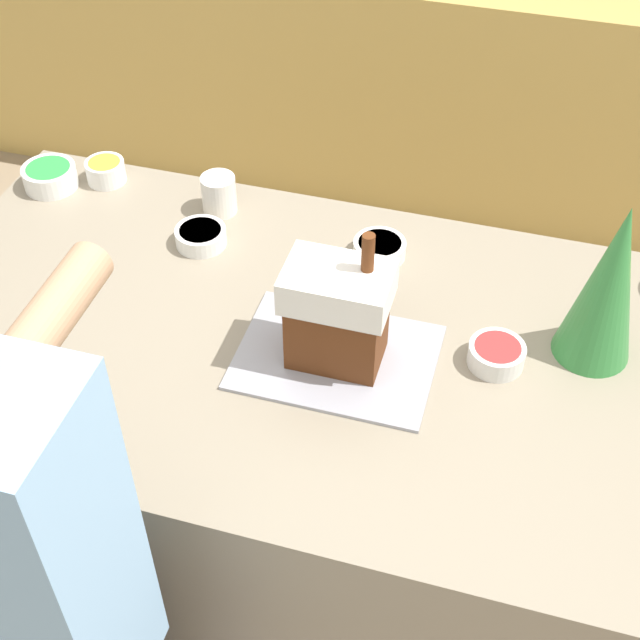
{
  "coord_description": "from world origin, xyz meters",
  "views": [
    {
      "loc": [
        0.4,
        -1.22,
        2.22
      ],
      "look_at": [
        0.04,
        0.0,
        1.0
      ],
      "focal_mm": 50.0,
      "sensor_mm": 36.0,
      "label": 1
    }
  ],
  "objects_px": {
    "candy_bowl_beside_tree": "(380,248)",
    "candy_bowl_behind_tray": "(50,176)",
    "baking_tray": "(336,357)",
    "mug": "(219,194)",
    "gingerbread_house": "(337,313)",
    "candy_bowl_front_corner": "(106,170)",
    "candy_bowl_far_left": "(201,236)",
    "candy_bowl_center_rear": "(496,354)",
    "person": "(13,629)",
    "decorative_tree": "(609,284)"
  },
  "relations": [
    {
      "from": "gingerbread_house",
      "to": "person",
      "type": "height_order",
      "value": "person"
    },
    {
      "from": "gingerbread_house",
      "to": "candy_bowl_front_corner",
      "type": "xyz_separation_m",
      "value": [
        -0.71,
        0.43,
        -0.09
      ]
    },
    {
      "from": "candy_bowl_beside_tree",
      "to": "person",
      "type": "distance_m",
      "value": 1.07
    },
    {
      "from": "candy_bowl_far_left",
      "to": "person",
      "type": "xyz_separation_m",
      "value": [
        0.04,
        -0.93,
        -0.09
      ]
    },
    {
      "from": "candy_bowl_center_rear",
      "to": "candy_bowl_far_left",
      "type": "xyz_separation_m",
      "value": [
        -0.7,
        0.19,
        -0.0
      ]
    },
    {
      "from": "candy_bowl_beside_tree",
      "to": "candy_bowl_far_left",
      "type": "distance_m",
      "value": 0.41
    },
    {
      "from": "decorative_tree",
      "to": "candy_bowl_behind_tray",
      "type": "xyz_separation_m",
      "value": [
        -1.31,
        0.21,
        -0.15
      ]
    },
    {
      "from": "candy_bowl_far_left",
      "to": "person",
      "type": "relative_size",
      "value": 0.07
    },
    {
      "from": "candy_bowl_far_left",
      "to": "candy_bowl_behind_tray",
      "type": "xyz_separation_m",
      "value": [
        -0.44,
        0.11,
        0.01
      ]
    },
    {
      "from": "candy_bowl_behind_tray",
      "to": "mug",
      "type": "bearing_deg",
      "value": 2.81
    },
    {
      "from": "mug",
      "to": "candy_bowl_far_left",
      "type": "bearing_deg",
      "value": -88.68
    },
    {
      "from": "candy_bowl_far_left",
      "to": "candy_bowl_behind_tray",
      "type": "bearing_deg",
      "value": 166.14
    },
    {
      "from": "decorative_tree",
      "to": "person",
      "type": "height_order",
      "value": "person"
    },
    {
      "from": "decorative_tree",
      "to": "candy_bowl_beside_tree",
      "type": "relative_size",
      "value": 3.01
    },
    {
      "from": "baking_tray",
      "to": "candy_bowl_far_left",
      "type": "bearing_deg",
      "value": 145.95
    },
    {
      "from": "candy_bowl_beside_tree",
      "to": "person",
      "type": "xyz_separation_m",
      "value": [
        -0.36,
        -1.0,
        -0.09
      ]
    },
    {
      "from": "baking_tray",
      "to": "candy_bowl_behind_tray",
      "type": "height_order",
      "value": "candy_bowl_behind_tray"
    },
    {
      "from": "mug",
      "to": "person",
      "type": "xyz_separation_m",
      "value": [
        0.04,
        -1.06,
        -0.11
      ]
    },
    {
      "from": "mug",
      "to": "person",
      "type": "height_order",
      "value": "person"
    },
    {
      "from": "person",
      "to": "candy_bowl_far_left",
      "type": "bearing_deg",
      "value": 92.29
    },
    {
      "from": "candy_bowl_far_left",
      "to": "candy_bowl_front_corner",
      "type": "bearing_deg",
      "value": 152.17
    },
    {
      "from": "gingerbread_house",
      "to": "candy_bowl_behind_tray",
      "type": "relative_size",
      "value": 2.28
    },
    {
      "from": "candy_bowl_behind_tray",
      "to": "person",
      "type": "height_order",
      "value": "person"
    },
    {
      "from": "gingerbread_house",
      "to": "candy_bowl_behind_tray",
      "type": "xyz_separation_m",
      "value": [
        -0.83,
        0.37,
        -0.09
      ]
    },
    {
      "from": "gingerbread_house",
      "to": "mug",
      "type": "xyz_separation_m",
      "value": [
        -0.4,
        0.39,
        -0.08
      ]
    },
    {
      "from": "candy_bowl_beside_tree",
      "to": "candy_bowl_front_corner",
      "type": "bearing_deg",
      "value": 172.37
    },
    {
      "from": "candy_bowl_center_rear",
      "to": "person",
      "type": "relative_size",
      "value": 0.07
    },
    {
      "from": "baking_tray",
      "to": "gingerbread_house",
      "type": "distance_m",
      "value": 0.12
    },
    {
      "from": "candy_bowl_far_left",
      "to": "candy_bowl_center_rear",
      "type": "bearing_deg",
      "value": -15.23
    },
    {
      "from": "gingerbread_house",
      "to": "candy_bowl_beside_tree",
      "type": "height_order",
      "value": "gingerbread_house"
    },
    {
      "from": "mug",
      "to": "candy_bowl_front_corner",
      "type": "bearing_deg",
      "value": 173.12
    },
    {
      "from": "baking_tray",
      "to": "mug",
      "type": "xyz_separation_m",
      "value": [
        -0.4,
        0.39,
        0.04
      ]
    },
    {
      "from": "candy_bowl_front_corner",
      "to": "candy_bowl_behind_tray",
      "type": "bearing_deg",
      "value": -153.89
    },
    {
      "from": "candy_bowl_far_left",
      "to": "person",
      "type": "bearing_deg",
      "value": -87.71
    },
    {
      "from": "candy_bowl_far_left",
      "to": "gingerbread_house",
      "type": "bearing_deg",
      "value": -34.0
    },
    {
      "from": "decorative_tree",
      "to": "candy_bowl_beside_tree",
      "type": "height_order",
      "value": "decorative_tree"
    },
    {
      "from": "candy_bowl_behind_tray",
      "to": "candy_bowl_center_rear",
      "type": "bearing_deg",
      "value": -14.7
    },
    {
      "from": "baking_tray",
      "to": "candy_bowl_center_rear",
      "type": "bearing_deg",
      "value": 13.9
    },
    {
      "from": "decorative_tree",
      "to": "mug",
      "type": "bearing_deg",
      "value": 165.17
    },
    {
      "from": "decorative_tree",
      "to": "candy_bowl_center_rear",
      "type": "relative_size",
      "value": 3.17
    },
    {
      "from": "candy_bowl_beside_tree",
      "to": "person",
      "type": "height_order",
      "value": "person"
    },
    {
      "from": "baking_tray",
      "to": "candy_bowl_far_left",
      "type": "xyz_separation_m",
      "value": [
        -0.39,
        0.27,
        0.02
      ]
    },
    {
      "from": "candy_bowl_front_corner",
      "to": "person",
      "type": "xyz_separation_m",
      "value": [
        0.35,
        -1.1,
        -0.09
      ]
    },
    {
      "from": "gingerbread_house",
      "to": "candy_bowl_front_corner",
      "type": "height_order",
      "value": "gingerbread_house"
    },
    {
      "from": "candy_bowl_beside_tree",
      "to": "candy_bowl_front_corner",
      "type": "relative_size",
      "value": 1.23
    },
    {
      "from": "candy_bowl_front_corner",
      "to": "mug",
      "type": "relative_size",
      "value": 1.02
    },
    {
      "from": "candy_bowl_beside_tree",
      "to": "mug",
      "type": "xyz_separation_m",
      "value": [
        -0.4,
        0.06,
        0.03
      ]
    },
    {
      "from": "mug",
      "to": "candy_bowl_beside_tree",
      "type": "bearing_deg",
      "value": -8.21
    },
    {
      "from": "gingerbread_house",
      "to": "candy_bowl_far_left",
      "type": "xyz_separation_m",
      "value": [
        -0.39,
        0.26,
        -0.1
      ]
    },
    {
      "from": "candy_bowl_beside_tree",
      "to": "candy_bowl_behind_tray",
      "type": "height_order",
      "value": "candy_bowl_behind_tray"
    }
  ]
}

